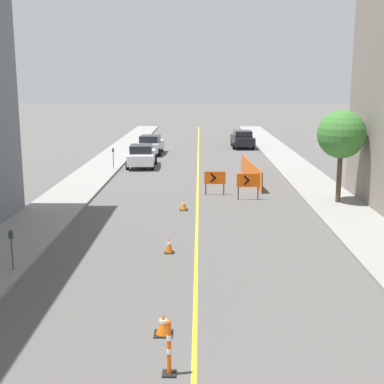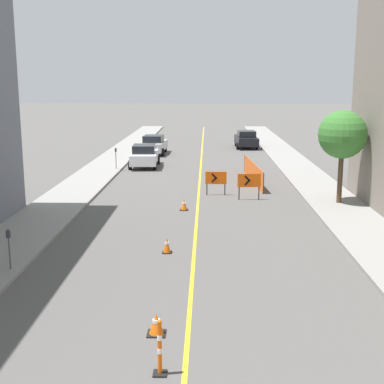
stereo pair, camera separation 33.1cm
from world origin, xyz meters
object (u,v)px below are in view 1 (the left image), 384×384
object	(u,v)px
parked_car_curb_near	(142,156)
parking_meter_far_curb	(113,154)
street_tree_right_near	(341,135)
traffic_cone_fourth	(184,205)
parked_car_curb_mid	(150,145)
delineator_post_front	(169,351)
traffic_cone_third	(169,245)
arrow_barricade_primary	(215,179)
parked_car_curb_far	(242,139)
parking_meter_near_curb	(11,242)
arrow_barricade_secondary	(248,181)
traffic_cone_second	(163,324)

from	to	relation	value
parked_car_curb_near	parking_meter_far_curb	world-z (taller)	parked_car_curb_near
parking_meter_far_curb	street_tree_right_near	world-z (taller)	street_tree_right_near
traffic_cone_fourth	parked_car_curb_mid	bearing A→B (deg)	99.64
delineator_post_front	street_tree_right_near	distance (m)	17.69
traffic_cone_third	delineator_post_front	distance (m)	8.05
traffic_cone_third	parked_car_curb_near	world-z (taller)	parked_car_curb_near
delineator_post_front	parked_car_curb_mid	size ratio (longest dim) A/B	0.27
traffic_cone_third	parked_car_curb_near	bearing A→B (deg)	98.86
parked_car_curb_near	street_tree_right_near	bearing A→B (deg)	-49.79
traffic_cone_third	parking_meter_far_curb	xyz separation A→B (m)	(-4.81, 17.89, 0.86)
arrow_barricade_primary	parked_car_curb_mid	distance (m)	17.20
parked_car_curb_near	parked_car_curb_far	xyz separation A→B (m)	(8.05, 11.42, 0.00)
traffic_cone_fourth	street_tree_right_near	world-z (taller)	street_tree_right_near
delineator_post_front	parked_car_curb_mid	bearing A→B (deg)	95.82
traffic_cone_third	arrow_barricade_primary	world-z (taller)	arrow_barricade_primary
parked_car_curb_far	parking_meter_near_curb	xyz separation A→B (m)	(-9.82, -33.12, 0.25)
arrow_barricade_secondary	parking_meter_near_curb	distance (m)	13.80
delineator_post_front	parked_car_curb_mid	xyz separation A→B (m)	(-3.51, 34.43, 0.28)
arrow_barricade_secondary	parked_car_curb_far	xyz separation A→B (m)	(1.44, 22.14, -0.16)
parked_car_curb_far	street_tree_right_near	distance (m)	23.54
parked_car_curb_near	parked_car_curb_mid	xyz separation A→B (m)	(-0.01, 6.87, 0.00)
parking_meter_near_curb	street_tree_right_near	bearing A→B (deg)	37.93
parked_car_curb_far	street_tree_right_near	size ratio (longest dim) A/B	0.97
parking_meter_far_curb	street_tree_right_near	size ratio (longest dim) A/B	0.32
traffic_cone_third	arrow_barricade_primary	bearing A→B (deg)	79.22
parking_meter_near_curb	parking_meter_far_curb	size ratio (longest dim) A/B	0.92
parking_meter_near_curb	parked_car_curb_far	bearing A→B (deg)	73.49
parked_car_curb_mid	parked_car_curb_far	distance (m)	9.26
traffic_cone_third	street_tree_right_near	size ratio (longest dim) A/B	0.12
traffic_cone_third	traffic_cone_fourth	distance (m)	6.46
traffic_cone_second	parking_meter_near_curb	world-z (taller)	parking_meter_near_curb
parked_car_curb_far	parking_meter_near_curb	distance (m)	34.54
traffic_cone_third	parked_car_curb_near	size ratio (longest dim) A/B	0.13
traffic_cone_second	arrow_barricade_primary	xyz separation A→B (m)	(1.68, 16.17, 0.63)
arrow_barricade_secondary	parking_meter_far_curb	distance (m)	12.36
delineator_post_front	street_tree_right_near	world-z (taller)	street_tree_right_near
parked_car_curb_far	parking_meter_near_curb	size ratio (longest dim) A/B	3.35
traffic_cone_third	parked_car_curb_mid	size ratio (longest dim) A/B	0.13
parking_meter_near_curb	street_tree_right_near	size ratio (longest dim) A/B	0.29
parked_car_curb_near	parking_meter_far_curb	size ratio (longest dim) A/B	3.07
delineator_post_front	parking_meter_near_curb	world-z (taller)	parking_meter_near_curb
parked_car_curb_mid	parked_car_curb_far	bearing A→B (deg)	32.75
arrow_barricade_primary	parking_meter_far_curb	bearing A→B (deg)	129.78
parked_car_curb_near	street_tree_right_near	world-z (taller)	street_tree_right_near
traffic_cone_second	arrow_barricade_primary	size ratio (longest dim) A/B	0.41
traffic_cone_second	parked_car_curb_far	size ratio (longest dim) A/B	0.12
traffic_cone_third	parked_car_curb_near	distance (m)	19.77
parked_car_curb_near	arrow_barricade_primary	bearing A→B (deg)	-65.48
parking_meter_far_curb	traffic_cone_fourth	bearing A→B (deg)	-65.80
arrow_barricade_secondary	parking_meter_near_curb	size ratio (longest dim) A/B	1.04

